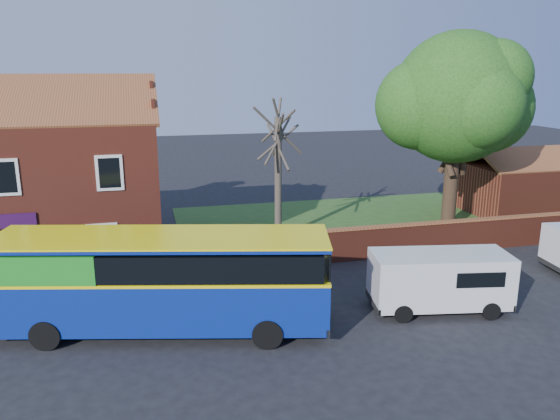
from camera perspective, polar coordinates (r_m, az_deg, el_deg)
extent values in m
plane|color=black|center=(18.19, -7.69, -14.46)|extent=(120.00, 120.00, 0.00)
cube|color=gray|center=(23.93, -26.45, -8.44)|extent=(18.00, 3.50, 0.12)
cube|color=#426B28|center=(33.48, 12.24, -0.99)|extent=(26.00, 12.00, 0.04)
cube|color=maroon|center=(28.44, -24.84, 1.95)|extent=(12.00, 8.00, 6.50)
cube|color=brown|center=(25.97, -26.62, 10.20)|extent=(12.30, 4.08, 2.16)
cube|color=brown|center=(29.89, -25.03, 10.74)|extent=(12.30, 4.08, 2.16)
cube|color=black|center=(24.32, -26.83, 3.06)|extent=(1.10, 0.06, 1.50)
cube|color=#4C0F19|center=(25.14, -25.94, -4.78)|extent=(0.95, 0.04, 2.10)
cube|color=silver|center=(25.14, -25.94, -4.66)|extent=(1.20, 0.06, 2.30)
cube|color=#2F0C37|center=(24.67, -26.37, -1.05)|extent=(2.00, 0.06, 0.60)
cube|color=maroon|center=(28.26, 17.64, -2.69)|extent=(22.00, 0.30, 1.50)
cube|color=brown|center=(28.04, 17.76, -1.13)|extent=(22.00, 0.38, 0.10)
cube|color=maroon|center=(37.95, 24.67, 2.12)|extent=(8.00, 5.00, 3.00)
cube|color=brown|center=(36.66, 26.20, 4.82)|extent=(8.20, 2.56, 1.24)
cube|color=brown|center=(38.58, 23.84, 5.49)|extent=(8.20, 2.56, 1.24)
cube|color=navy|center=(19.25, -12.08, -8.75)|extent=(11.48, 5.29, 1.77)
cube|color=yellow|center=(18.92, -12.22, -6.28)|extent=(11.50, 5.32, 0.10)
cube|color=black|center=(18.74, -12.30, -4.76)|extent=(11.05, 5.21, 0.89)
cube|color=green|center=(19.81, -22.80, -4.54)|extent=(4.34, 3.63, 0.94)
cube|color=navy|center=(18.56, -12.40, -3.02)|extent=(11.48, 5.29, 0.14)
cube|color=yellow|center=(18.53, -12.42, -2.78)|extent=(11.52, 5.34, 0.06)
cylinder|color=black|center=(19.46, -23.29, -11.91)|extent=(1.04, 0.51, 1.00)
cylinder|color=black|center=(21.67, -20.67, -8.92)|extent=(1.04, 0.51, 1.00)
cylinder|color=black|center=(18.02, -1.32, -12.81)|extent=(1.04, 0.51, 1.00)
cylinder|color=black|center=(20.38, -1.23, -9.43)|extent=(1.04, 0.51, 1.00)
cube|color=silver|center=(21.20, 16.34, -6.86)|extent=(5.30, 2.85, 1.91)
cube|color=black|center=(21.98, 21.96, -5.75)|extent=(0.38, 1.70, 0.75)
cube|color=black|center=(22.47, 22.18, -8.49)|extent=(0.45, 2.00, 0.24)
cylinder|color=black|center=(20.24, 12.73, -10.52)|extent=(0.69, 0.33, 0.66)
cylinder|color=black|center=(21.89, 11.32, -8.46)|extent=(0.69, 0.33, 0.66)
cylinder|color=black|center=(21.36, 21.15, -9.80)|extent=(0.69, 0.33, 0.66)
cylinder|color=black|center=(22.93, 19.17, -7.93)|extent=(0.69, 0.33, 0.66)
cylinder|color=black|center=(28.18, 26.79, -4.59)|extent=(0.64, 0.28, 0.62)
cylinder|color=black|center=(31.88, 17.36, 2.01)|extent=(0.78, 0.78, 4.48)
sphere|color=#427F27|center=(31.24, 18.06, 11.12)|extent=(7.01, 7.01, 7.01)
sphere|color=#427F27|center=(32.71, 20.71, 9.99)|extent=(5.06, 5.06, 5.06)
sphere|color=#427F27|center=(30.84, 14.46, 10.60)|extent=(4.87, 4.87, 4.87)
cylinder|color=#4C4238|center=(28.29, -0.20, 3.18)|extent=(0.37, 0.37, 6.43)
cylinder|color=#4C4238|center=(27.93, -0.20, 7.80)|extent=(0.38, 3.14, 2.53)
cylinder|color=#4C4238|center=(27.96, -0.20, 7.34)|extent=(1.64, 2.32, 2.31)
cylinder|color=#4C4238|center=(27.91, -0.20, 8.27)|extent=(2.63, 1.21, 2.56)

